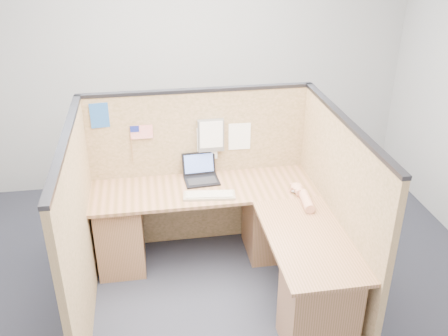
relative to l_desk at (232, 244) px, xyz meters
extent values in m
plane|color=#1F232D|center=(-0.18, -0.29, -0.39)|extent=(5.00, 5.00, 0.00)
plane|color=#A0A3A5|center=(-0.18, 1.96, 1.01)|extent=(5.00, 0.00, 5.00)
cube|color=brown|center=(-0.18, 0.71, 0.36)|extent=(2.05, 0.05, 1.50)
cube|color=#232328|center=(-0.18, 0.71, 1.12)|extent=(2.05, 0.06, 0.03)
cube|color=brown|center=(-1.18, -0.19, 0.36)|extent=(0.05, 1.80, 1.50)
cube|color=#232328|center=(-1.18, -0.19, 1.12)|extent=(0.06, 1.80, 0.03)
cube|color=brown|center=(0.82, -0.19, 0.36)|extent=(0.05, 1.80, 1.50)
cube|color=#232328|center=(0.82, -0.19, 1.12)|extent=(0.06, 1.80, 0.03)
cube|color=brown|center=(-0.18, 0.39, 0.32)|extent=(1.95, 0.60, 0.03)
cube|color=brown|center=(0.49, -0.49, 0.32)|extent=(0.60, 1.15, 0.03)
cube|color=brown|center=(-0.93, 0.39, -0.04)|extent=(0.40, 0.50, 0.70)
cube|color=brown|center=(0.42, 0.39, -0.04)|extent=(0.40, 0.50, 0.70)
cube|color=brown|center=(0.49, -0.81, -0.04)|extent=(0.50, 0.40, 0.70)
cube|color=black|center=(-0.18, 0.51, 0.35)|extent=(0.31, 0.24, 0.02)
cube|color=black|center=(-0.18, 0.65, 0.45)|extent=(0.30, 0.08, 0.20)
cube|color=#435793|center=(-0.18, 0.64, 0.45)|extent=(0.27, 0.06, 0.16)
cube|color=gray|center=(-0.15, 0.23, 0.35)|extent=(0.45, 0.20, 0.02)
cube|color=silver|center=(-0.15, 0.23, 0.36)|extent=(0.41, 0.16, 0.01)
ellipsoid|color=silver|center=(0.60, 0.19, 0.36)|extent=(0.12, 0.08, 0.05)
ellipsoid|color=tan|center=(0.60, 0.18, 0.39)|extent=(0.10, 0.12, 0.06)
cylinder|color=tan|center=(0.60, 0.13, 0.37)|extent=(0.07, 0.06, 0.07)
cylinder|color=tan|center=(0.62, -0.03, 0.37)|extent=(0.11, 0.30, 0.09)
cube|color=#204F94|center=(-1.02, 0.68, 0.95)|extent=(0.17, 0.02, 0.22)
cylinder|color=olive|center=(-0.78, 0.67, 0.68)|extent=(0.01, 0.01, 0.34)
cube|color=red|center=(-0.68, 0.67, 0.78)|extent=(0.19, 0.00, 0.13)
cube|color=navy|center=(-0.74, 0.67, 0.82)|extent=(0.08, 0.00, 0.06)
cube|color=slate|center=(-0.08, 0.66, 0.72)|extent=(0.23, 0.05, 0.30)
cube|color=white|center=(-0.08, 0.63, 0.73)|extent=(0.20, 0.01, 0.25)
cube|color=white|center=(-0.14, 0.68, 0.63)|extent=(0.24, 0.03, 0.31)
cube|color=white|center=(0.19, 0.68, 0.68)|extent=(0.20, 0.01, 0.26)
camera|label=1|loc=(-0.63, -3.39, 2.47)|focal=40.00mm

